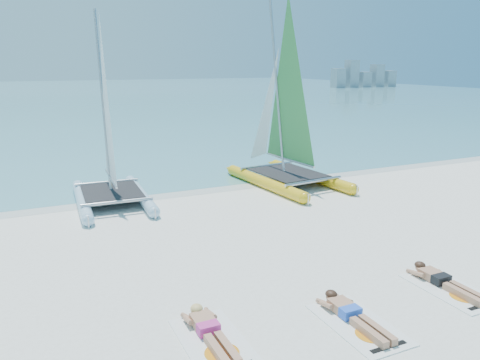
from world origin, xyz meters
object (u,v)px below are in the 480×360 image
object	(u,v)px
sunbather_a	(209,330)
catamaran_blue	(108,145)
towel_c	(450,289)
catamaran_yellow	(281,123)
towel_b	(358,324)
sunbather_b	(352,314)
towel_a	(214,342)
sunbather_c	(443,280)

from	to	relation	value
sunbather_a	catamaran_blue	bearing A→B (deg)	90.52
towel_c	catamaran_yellow	bearing A→B (deg)	82.01
towel_b	towel_c	bearing A→B (deg)	6.24
catamaran_yellow	sunbather_a	size ratio (longest dim) A/B	4.16
towel_b	towel_c	xyz separation A→B (m)	(2.52, 0.28, 0.00)
catamaran_blue	towel_b	size ratio (longest dim) A/B	3.42
catamaran_blue	sunbather_b	xyz separation A→B (m)	(2.56, -9.18, -1.77)
catamaran_blue	towel_a	world-z (taller)	catamaran_blue
sunbather_a	sunbather_c	xyz separation A→B (m)	(5.00, -0.30, 0.00)
sunbather_b	towel_c	distance (m)	2.52
catamaran_blue	catamaran_yellow	distance (m)	6.38
towel_a	sunbather_b	bearing A→B (deg)	-8.72
sunbather_a	sunbather_b	size ratio (longest dim) A/B	1.00
sunbather_b	sunbather_c	xyz separation A→B (m)	(2.52, 0.28, 0.00)
sunbather_b	towel_c	xyz separation A→B (m)	(2.52, 0.08, -0.11)
catamaran_yellow	sunbather_b	size ratio (longest dim) A/B	4.16
towel_c	catamaran_blue	bearing A→B (deg)	119.18
sunbather_a	towel_c	xyz separation A→B (m)	(5.00, -0.49, -0.11)
towel_b	sunbather_b	size ratio (longest dim) A/B	1.07
sunbather_c	towel_c	bearing A→B (deg)	-90.00
catamaran_yellow	sunbather_b	xyz separation A→B (m)	(-3.81, -9.29, -2.14)
catamaran_blue	catamaran_yellow	world-z (taller)	catamaran_yellow
towel_b	towel_c	distance (m)	2.53
catamaran_blue	sunbather_c	distance (m)	10.40
catamaran_yellow	catamaran_blue	bearing A→B (deg)	175.43
sunbather_c	catamaran_blue	bearing A→B (deg)	119.70
catamaran_blue	sunbather_b	bearing A→B (deg)	-71.90
towel_a	catamaran_blue	bearing A→B (deg)	90.51
towel_a	sunbather_c	size ratio (longest dim) A/B	1.07
sunbather_a	sunbather_c	bearing A→B (deg)	-3.41
catamaran_blue	sunbather_a	xyz separation A→B (m)	(0.08, -8.61, -1.77)
towel_c	sunbather_c	bearing A→B (deg)	90.00
sunbather_a	towel_b	world-z (taller)	sunbather_a
towel_b	sunbather_b	xyz separation A→B (m)	(0.00, 0.19, 0.11)
catamaran_blue	sunbather_a	distance (m)	8.79
towel_c	sunbather_b	bearing A→B (deg)	-178.11
catamaran_yellow	sunbather_c	xyz separation A→B (m)	(-1.29, -9.01, -2.14)
sunbather_b	catamaran_blue	bearing A→B (deg)	105.60
catamaran_blue	sunbather_b	size ratio (longest dim) A/B	3.67
catamaran_yellow	towel_c	distance (m)	9.56
towel_b	towel_c	size ratio (longest dim) A/B	1.00
sunbather_a	towel_c	size ratio (longest dim) A/B	0.93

